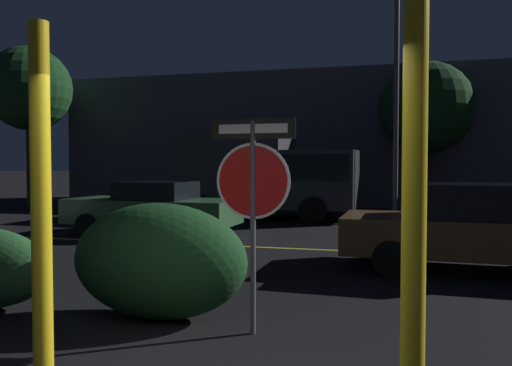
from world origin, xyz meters
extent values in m
cube|color=gold|center=(0.00, 7.68, 0.00)|extent=(43.92, 0.12, 0.01)
cylinder|color=#4C4C51|center=(-0.19, 2.14, 1.15)|extent=(0.06, 0.06, 2.31)
cylinder|color=white|center=(-0.19, 2.14, 1.66)|extent=(0.82, 0.02, 0.82)
cylinder|color=#B71414|center=(-0.19, 2.14, 1.66)|extent=(0.76, 0.03, 0.76)
cube|color=black|center=(-0.19, 2.14, 2.22)|extent=(0.93, 0.03, 0.22)
cube|color=white|center=(-0.19, 2.14, 2.22)|extent=(0.76, 0.04, 0.10)
cylinder|color=yellow|center=(-1.31, 0.17, 1.45)|extent=(0.15, 0.15, 2.89)
cylinder|color=yellow|center=(1.34, -0.13, 1.53)|extent=(0.14, 0.14, 3.06)
ellipsoid|color=#19421E|center=(-1.41, 2.40, 0.69)|extent=(2.17, 1.19, 1.38)
cube|color=#335B38|center=(-4.73, 8.95, 0.62)|extent=(4.57, 2.01, 0.64)
cube|color=black|center=(-4.59, 8.95, 1.17)|extent=(1.87, 1.62, 0.46)
cylinder|color=black|center=(-6.16, 8.17, 0.30)|extent=(0.61, 0.23, 0.60)
cylinder|color=black|center=(-6.07, 9.88, 0.30)|extent=(0.61, 0.23, 0.60)
cylinder|color=black|center=(-3.38, 8.03, 0.30)|extent=(0.61, 0.23, 0.60)
cylinder|color=black|center=(-3.30, 9.74, 0.30)|extent=(0.61, 0.23, 0.60)
sphere|color=#F4EFCC|center=(-7.02, 8.52, 0.65)|extent=(0.14, 0.14, 0.14)
sphere|color=#F4EFCC|center=(-6.97, 9.62, 0.65)|extent=(0.14, 0.14, 0.14)
cube|color=brown|center=(2.71, 6.18, 0.62)|extent=(4.54, 2.01, 0.63)
cube|color=black|center=(2.58, 6.18, 1.22)|extent=(1.85, 1.64, 0.58)
cylinder|color=black|center=(1.37, 7.11, 0.30)|extent=(0.61, 0.22, 0.60)
cylinder|color=black|center=(1.29, 5.36, 0.30)|extent=(0.61, 0.22, 0.60)
cube|color=#2D2D33|center=(-0.84, 13.53, 1.36)|extent=(2.45, 2.39, 1.92)
cube|color=black|center=(-0.84, 13.53, 1.74)|extent=(2.22, 2.42, 0.84)
cube|color=#2D2D33|center=(-3.90, 13.69, 1.67)|extent=(3.93, 2.61, 2.54)
cylinder|color=black|center=(-0.83, 14.69, 0.42)|extent=(0.85, 0.32, 0.84)
cylinder|color=black|center=(-0.96, 12.38, 0.42)|extent=(0.85, 0.32, 0.84)
cylinder|color=black|center=(-4.51, 14.89, 0.42)|extent=(0.85, 0.32, 0.84)
cylinder|color=black|center=(-4.64, 12.57, 0.42)|extent=(0.85, 0.32, 0.84)
cylinder|color=#4C4C51|center=(1.53, 13.53, 3.60)|extent=(0.16, 0.16, 7.20)
cylinder|color=#422D1E|center=(-14.14, 16.01, 1.95)|extent=(0.32, 0.32, 3.89)
sphere|color=#143819|center=(-14.14, 16.01, 5.23)|extent=(3.71, 3.71, 3.71)
cylinder|color=#422D1E|center=(2.78, 17.96, 1.39)|extent=(0.32, 0.32, 2.78)
sphere|color=#143819|center=(2.78, 17.96, 4.10)|extent=(3.69, 3.69, 3.69)
cube|color=#4C4C56|center=(0.16, 21.06, 3.02)|extent=(28.29, 4.87, 6.05)
camera|label=1|loc=(1.18, -3.04, 1.83)|focal=35.00mm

